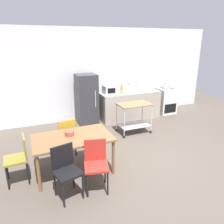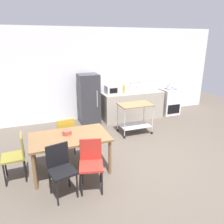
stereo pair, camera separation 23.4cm
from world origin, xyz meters
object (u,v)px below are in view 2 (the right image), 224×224
Objects in this scene: chair_black at (61,167)px; bottle_vinegar at (130,89)px; stove_oven at (169,101)px; microwave at (113,90)px; refrigerator at (89,99)px; dining_table at (70,140)px; bottle_wine at (124,90)px; kettle at (169,87)px; chair_red at (91,161)px; kitchen_cart at (135,114)px; chair_olive at (17,154)px; bottle_hot_sauce at (137,88)px; bottle_sparkling_water at (139,87)px; chair_mustard at (65,134)px; fruit_bowl at (67,132)px.

bottle_vinegar is at bearing 34.81° from chair_black.
microwave reaches higher than stove_oven.
refrigerator reaches higher than chair_black.
dining_table is 2.66m from refrigerator.
bottle_vinegar is (0.22, -0.02, 0.02)m from bottle_wine.
bottle_vinegar is 1.30× the size of kettle.
chair_red is (0.25, -0.66, -0.15)m from dining_table.
stove_oven is 2.21m from kitchen_cart.
chair_olive is 3.22m from kitchen_cart.
kitchen_cart is 3.35× the size of bottle_wine.
refrigerator reaches higher than bottle_hot_sauce.
stove_oven is at bearing 22.25° from chair_black.
stove_oven is 2.20m from microwave.
dining_table is at bearing -112.51° from refrigerator.
kitchen_cart is 2.92× the size of bottle_vinegar.
refrigerator reaches higher than bottle_sparkling_water.
microwave reaches higher than kitchen_cart.
refrigerator is (1.99, 2.40, 0.26)m from chair_olive.
refrigerator is 0.82m from microwave.
chair_mustard is 0.97× the size of stove_oven.
bottle_vinegar is (0.34, 1.07, 0.46)m from kitchen_cart.
bottle_sparkling_water is (-1.20, 0.02, 0.58)m from stove_oven.
chair_red is 1.00× the size of chair_mustard.
chair_black is 2.73× the size of bottle_hot_sauce.
stove_oven is 2.82× the size of bottle_hot_sauce.
kettle is (1.22, 0.01, -0.03)m from bottle_hot_sauce.
bottle_hot_sauce is at bearing -156.33° from chair_mustard.
bottle_vinegar is 1.74× the size of fruit_bowl.
chair_olive is 3.67m from microwave.
fruit_bowl is (-2.39, -2.23, -0.24)m from bottle_vinegar.
bottle_sparkling_water reaches higher than chair_olive.
chair_black reaches higher than dining_table.
fruit_bowl is (-0.28, 0.75, 0.28)m from chair_red.
chair_olive is 5.41m from stove_oven.
fruit_bowl is at bearing -128.18° from microwave.
chair_mustard is (-0.24, 1.34, 0.00)m from chair_red.
chair_black is 0.57× the size of refrigerator.
microwave is at bearing 169.63° from bottle_hot_sauce.
refrigerator is (1.29, 3.12, 0.26)m from chair_black.
stove_oven is at bearing 4.55° from bottle_hot_sauce.
stove_oven is 1.33m from bottle_sparkling_water.
refrigerator reaches higher than stove_oven.
chair_red is 3.48m from microwave.
kitchen_cart is (1.78, 1.91, 0.05)m from chair_red.
chair_olive is 4.21m from bottle_hot_sauce.
bottle_vinegar is 1.44m from kettle.
bottle_wine is at bearing 83.54° from kitchen_cart.
chair_red is 3.27× the size of bottle_wine.
refrigerator is 4.76× the size of bottle_hot_sauce.
chair_red is 2.61m from kitchen_cart.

